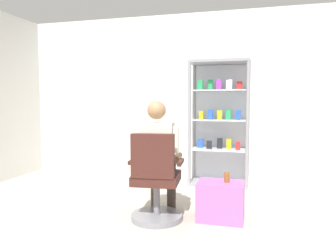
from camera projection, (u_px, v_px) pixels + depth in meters
back_wall at (197, 97)px, 5.23m from camera, size 6.00×0.10×2.70m
display_cabinet_main at (219, 122)px, 4.93m from camera, size 0.90×0.45×1.90m
office_chair at (156, 185)px, 3.39m from camera, size 0.59×0.56×0.96m
seated_shopkeeper at (159, 153)px, 3.52m from camera, size 0.52×0.59×1.29m
storage_crate at (221, 201)px, 3.46m from camera, size 0.49×0.38×0.41m
tea_glass at (227, 177)px, 3.43m from camera, size 0.06×0.06×0.11m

